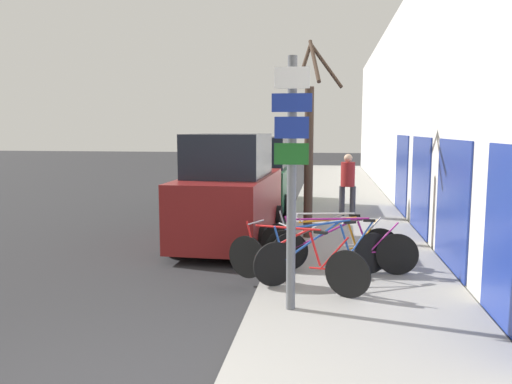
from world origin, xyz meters
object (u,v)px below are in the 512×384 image
at_px(pedestrian_near, 348,180).
at_px(parked_car_0, 230,194).
at_px(bicycle_0, 294,261).
at_px(bicycle_1, 325,255).
at_px(bicycle_4, 328,241).
at_px(street_tree, 310,148).
at_px(parked_car_1, 261,177).
at_px(bicycle_2, 340,249).
at_px(bicycle_3, 334,246).
at_px(signpost, 292,175).

bearing_deg(pedestrian_near, parked_car_0, 59.68).
height_order(bicycle_0, bicycle_1, bicycle_0).
relative_size(bicycle_4, street_tree, 0.58).
xyz_separation_m(bicycle_0, street_tree, (0.08, 3.65, 1.61)).
bearing_deg(bicycle_1, street_tree, -23.46).
height_order(parked_car_0, parked_car_1, parked_car_0).
height_order(bicycle_4, parked_car_1, parked_car_1).
bearing_deg(parked_car_1, bicycle_4, -72.44).
relative_size(bicycle_1, bicycle_2, 0.84).
bearing_deg(bicycle_3, parked_car_1, -0.83).
xyz_separation_m(bicycle_0, parked_car_0, (-1.69, 3.48, 0.56)).
xyz_separation_m(bicycle_4, pedestrian_near, (0.53, 5.11, 0.61)).
bearing_deg(bicycle_2, street_tree, 14.73).
xyz_separation_m(bicycle_2, bicycle_3, (-0.10, 0.26, -0.02)).
relative_size(pedestrian_near, street_tree, 0.40).
height_order(bicycle_2, pedestrian_near, pedestrian_near).
height_order(bicycle_2, street_tree, street_tree).
xyz_separation_m(bicycle_3, bicycle_4, (-0.10, 0.28, 0.02)).
relative_size(signpost, pedestrian_near, 1.93).
bearing_deg(bicycle_2, bicycle_1, 153.09).
relative_size(bicycle_2, bicycle_3, 1.20).
relative_size(bicycle_1, pedestrian_near, 1.25).
bearing_deg(bicycle_2, bicycle_0, 143.72).
bearing_deg(bicycle_1, signpost, 131.70).
relative_size(parked_car_0, pedestrian_near, 2.48).
bearing_deg(bicycle_4, parked_car_1, 22.87).
height_order(bicycle_4, pedestrian_near, pedestrian_near).
relative_size(signpost, bicycle_4, 1.35).
relative_size(signpost, parked_car_0, 0.78).
distance_m(signpost, pedestrian_near, 7.66).
bearing_deg(bicycle_3, bicycle_2, -176.94).
bearing_deg(bicycle_2, bicycle_4, 21.40).
bearing_deg(street_tree, bicycle_0, -91.28).
bearing_deg(street_tree, bicycle_4, -78.40).
height_order(signpost, pedestrian_near, signpost).
bearing_deg(pedestrian_near, bicycle_3, 96.60).
xyz_separation_m(parked_car_1, street_tree, (1.71, -4.78, 1.12)).
bearing_deg(parked_car_0, pedestrian_near, 49.95).
relative_size(bicycle_1, bicycle_3, 1.01).
relative_size(bicycle_2, bicycle_4, 1.03).
bearing_deg(parked_car_0, bicycle_2, -45.05).
height_order(bicycle_4, street_tree, street_tree).
bearing_deg(parked_car_0, bicycle_4, -40.64).
relative_size(signpost, bicycle_3, 1.56).
xyz_separation_m(bicycle_1, parked_car_0, (-2.17, 3.01, 0.57)).
bearing_deg(bicycle_0, parked_car_0, 51.11).
bearing_deg(street_tree, bicycle_3, -77.53).
bearing_deg(parked_car_0, bicycle_3, -43.21).
xyz_separation_m(bicycle_2, street_tree, (-0.64, 2.71, 1.61)).
bearing_deg(parked_car_1, signpost, -79.75).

